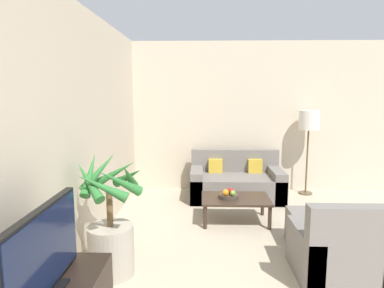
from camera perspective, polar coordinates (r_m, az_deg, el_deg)
wall_back at (r=6.55m, az=17.68°, el=4.31°), size 7.71×0.06×2.70m
wall_left at (r=3.57m, az=-19.39°, el=0.96°), size 0.06×7.49×2.70m
television at (r=2.33m, az=-23.57°, el=-16.33°), size 0.18×0.93×0.55m
potted_palm at (r=3.54m, az=-13.40°, el=-13.83°), size 0.70×0.71×1.23m
sofa_loveseat at (r=5.93m, az=7.33°, el=-6.42°), size 1.54×0.86×0.79m
floor_lamp at (r=6.28m, az=18.91°, el=3.24°), size 0.35×0.35×1.49m
coffee_table at (r=4.86m, az=7.28°, el=-9.34°), size 0.94×0.63×0.35m
fruit_bowl at (r=4.80m, az=6.13°, el=-8.64°), size 0.27×0.27×0.06m
apple_red at (r=4.81m, az=6.48°, el=-7.75°), size 0.08×0.08×0.08m
apple_green at (r=4.72m, az=6.81°, el=-8.14°), size 0.08×0.08×0.08m
orange_fruit at (r=4.72m, az=5.64°, el=-8.04°), size 0.09×0.09×0.09m
armchair at (r=3.73m, az=23.36°, el=-16.37°), size 0.81×0.76×0.83m
ottoman at (r=4.41m, az=20.20°, el=-13.17°), size 0.65×0.51×0.40m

